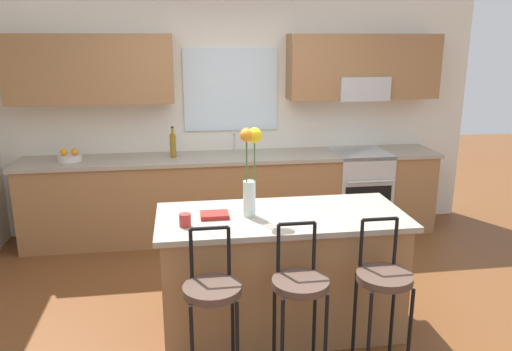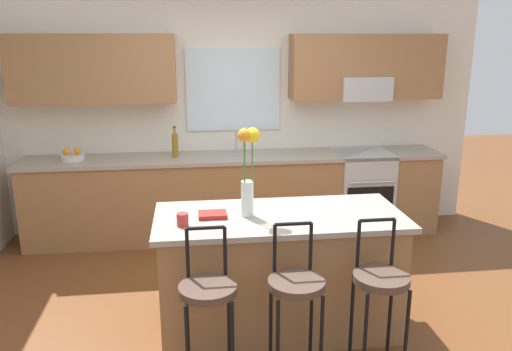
{
  "view_description": "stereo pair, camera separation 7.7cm",
  "coord_description": "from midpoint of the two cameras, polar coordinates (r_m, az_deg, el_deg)",
  "views": [
    {
      "loc": [
        -0.56,
        -3.68,
        2.17
      ],
      "look_at": [
        0.07,
        0.55,
        1.0
      ],
      "focal_mm": 35.72,
      "sensor_mm": 36.0,
      "label": 1
    },
    {
      "loc": [
        -0.48,
        -3.69,
        2.17
      ],
      "look_at": [
        0.07,
        0.55,
        1.0
      ],
      "focal_mm": 35.72,
      "sensor_mm": 36.0,
      "label": 2
    }
  ],
  "objects": [
    {
      "name": "back_wall_assembly",
      "position": [
        5.74,
        -1.89,
        8.63
      ],
      "size": [
        5.6,
        0.5,
        2.7
      ],
      "color": "silver",
      "rests_on": "ground"
    },
    {
      "name": "sink_faucet",
      "position": [
        5.67,
        -1.81,
        3.98
      ],
      "size": [
        0.02,
        0.13,
        0.23
      ],
      "color": "#B7BABC",
      "rests_on": "counter_run"
    },
    {
      "name": "bar_stool_middle",
      "position": [
        3.28,
        5.2,
        -12.68
      ],
      "size": [
        0.36,
        0.36,
        1.04
      ],
      "color": "black",
      "rests_on": "ground"
    },
    {
      "name": "flower_vase",
      "position": [
        3.57,
        -0.31,
        1.21
      ],
      "size": [
        0.16,
        0.13,
        0.64
      ],
      "color": "silver",
      "rests_on": "kitchen_island"
    },
    {
      "name": "ground_plane",
      "position": [
        4.31,
        0.56,
        -14.94
      ],
      "size": [
        14.0,
        14.0,
        0.0
      ],
      "primitive_type": "plane",
      "color": "brown"
    },
    {
      "name": "bottle_olive_oil",
      "position": [
        5.5,
        -8.67,
        3.42
      ],
      "size": [
        0.06,
        0.06,
        0.33
      ],
      "color": "olive",
      "rests_on": "counter_run"
    },
    {
      "name": "fruit_bowl_oranges",
      "position": [
        5.65,
        -19.51,
        2.04
      ],
      "size": [
        0.24,
        0.24,
        0.13
      ],
      "color": "silver",
      "rests_on": "counter_run"
    },
    {
      "name": "kitchen_island",
      "position": [
        3.89,
        3.16,
        -10.73
      ],
      "size": [
        1.81,
        0.81,
        0.92
      ],
      "color": "#996B42",
      "rests_on": "ground"
    },
    {
      "name": "mug_ceramic",
      "position": [
        3.51,
        -7.6,
        -4.93
      ],
      "size": [
        0.08,
        0.08,
        0.09
      ],
      "primitive_type": "cylinder",
      "color": "#A52D28",
      "rests_on": "kitchen_island"
    },
    {
      "name": "bar_stool_far",
      "position": [
        3.43,
        14.41,
        -11.78
      ],
      "size": [
        0.36,
        0.36,
        1.04
      ],
      "color": "black",
      "rests_on": "ground"
    },
    {
      "name": "counter_run",
      "position": [
        5.67,
        -1.8,
        -2.21
      ],
      "size": [
        4.56,
        0.64,
        0.92
      ],
      "color": "#996B42",
      "rests_on": "ground"
    },
    {
      "name": "oven_range",
      "position": [
        5.96,
        12.07,
        -1.75
      ],
      "size": [
        0.6,
        0.64,
        0.92
      ],
      "color": "#B7BABC",
      "rests_on": "ground"
    },
    {
      "name": "cookbook",
      "position": [
        3.66,
        -4.29,
        -4.41
      ],
      "size": [
        0.2,
        0.15,
        0.03
      ],
      "primitive_type": "cube",
      "color": "maroon",
      "rests_on": "kitchen_island"
    },
    {
      "name": "bar_stool_near",
      "position": [
        3.21,
        -4.69,
        -13.28
      ],
      "size": [
        0.36,
        0.36,
        1.04
      ],
      "color": "black",
      "rests_on": "ground"
    }
  ]
}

